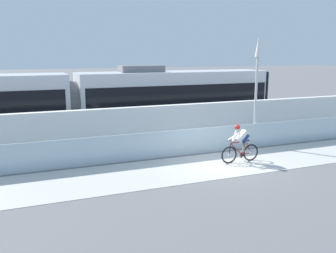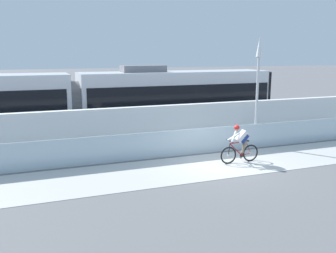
{
  "view_description": "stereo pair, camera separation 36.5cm",
  "coord_description": "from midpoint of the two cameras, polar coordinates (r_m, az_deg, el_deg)",
  "views": [
    {
      "loc": [
        -7.48,
        -12.62,
        4.46
      ],
      "look_at": [
        -1.46,
        2.35,
        1.25
      ],
      "focal_mm": 39.44,
      "sensor_mm": 36.0,
      "label": 1
    },
    {
      "loc": [
        -7.14,
        -12.76,
        4.46
      ],
      "look_at": [
        -1.46,
        2.35,
        1.25
      ],
      "focal_mm": 39.44,
      "sensor_mm": 36.0,
      "label": 2
    }
  ],
  "objects": [
    {
      "name": "tram_rail_far",
      "position": [
        21.99,
        -2.01,
        -0.45
      ],
      "size": [
        32.0,
        0.08,
        0.01
      ],
      "primitive_type": "cube",
      "color": "#595654",
      "rests_on": "ground"
    },
    {
      "name": "cyclist_on_bike",
      "position": [
        15.52,
        10.49,
        -2.65
      ],
      "size": [
        1.77,
        0.58,
        1.61
      ],
      "color": "black",
      "rests_on": "ground"
    },
    {
      "name": "concrete_barrier_wall",
      "position": [
        18.23,
        2.16,
        0.33
      ],
      "size": [
        32.0,
        0.36,
        2.02
      ],
      "primitive_type": "cube",
      "color": "white",
      "rests_on": "ground"
    },
    {
      "name": "tram",
      "position": [
        19.84,
        -15.09,
        3.43
      ],
      "size": [
        22.56,
        2.54,
        3.81
      ],
      "color": "silver",
      "rests_on": "ground"
    },
    {
      "name": "bike_path_deck",
      "position": [
        15.31,
        7.73,
        -5.77
      ],
      "size": [
        32.0,
        3.2,
        0.01
      ],
      "primitive_type": "cube",
      "color": "beige",
      "rests_on": "ground"
    },
    {
      "name": "tram_rail_near",
      "position": [
        20.68,
        -0.66,
        -1.2
      ],
      "size": [
        32.0,
        0.08,
        0.01
      ],
      "primitive_type": "cube",
      "color": "#595654",
      "rests_on": "ground"
    },
    {
      "name": "ground_plane",
      "position": [
        15.31,
        7.73,
        -5.79
      ],
      "size": [
        200.0,
        200.0,
        0.0
      ],
      "primitive_type": "plane",
      "color": "slate"
    },
    {
      "name": "glass_parapet",
      "position": [
        16.73,
        4.66,
        -2.2
      ],
      "size": [
        32.0,
        0.05,
        1.16
      ],
      "primitive_type": "cube",
      "color": "silver",
      "rests_on": "ground"
    },
    {
      "name": "lamp_post_antenna",
      "position": [
        18.11,
        12.98,
        7.27
      ],
      "size": [
        0.28,
        0.28,
        5.2
      ],
      "color": "gray",
      "rests_on": "ground"
    }
  ]
}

